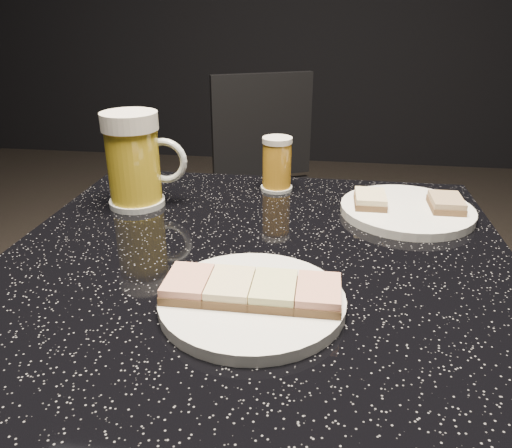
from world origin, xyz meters
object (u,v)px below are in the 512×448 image
at_px(beer_mug, 135,160).
at_px(beer_tumbler, 277,164).
at_px(plate_large, 252,301).
at_px(chair, 271,182).
at_px(table, 256,396).
at_px(plate_small, 407,210).

bearing_deg(beer_mug, beer_tumbler, 25.92).
height_order(plate_large, chair, chair).
distance_m(plate_large, chair, 1.20).
bearing_deg(chair, table, -84.82).
bearing_deg(beer_mug, table, -36.30).
height_order(beer_mug, beer_tumbler, beer_mug).
distance_m(beer_mug, chair, 0.95).
xyz_separation_m(plate_small, beer_mug, (-0.45, -0.02, 0.07)).
bearing_deg(beer_tumbler, plate_small, -21.89).
bearing_deg(beer_mug, chair, 81.52).
xyz_separation_m(plate_large, chair, (-0.11, 1.16, -0.26)).
bearing_deg(plate_large, table, 95.94).
height_order(plate_small, chair, chair).
distance_m(plate_small, beer_mug, 0.45).
relative_size(plate_large, beer_mug, 1.34).
height_order(table, beer_tumbler, beer_tumbler).
bearing_deg(table, plate_small, 39.87).
distance_m(plate_large, table, 0.28).
bearing_deg(chair, plate_small, -69.73).
height_order(plate_large, table, plate_large).
distance_m(plate_large, plate_small, 0.37).
bearing_deg(plate_small, plate_large, -124.62).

